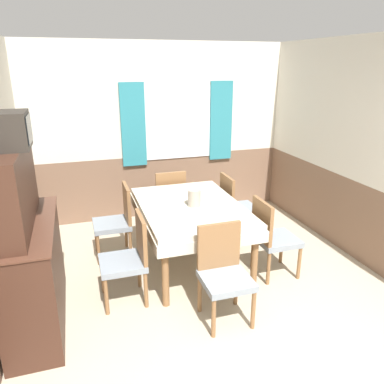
{
  "coord_description": "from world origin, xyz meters",
  "views": [
    {
      "loc": [
        -1.22,
        -1.63,
        2.28
      ],
      "look_at": [
        -0.02,
        2.18,
        0.91
      ],
      "focal_mm": 35.0,
      "sensor_mm": 36.0,
      "label": 1
    }
  ],
  "objects": [
    {
      "name": "chair_head_window",
      "position": [
        -0.04,
        3.21,
        0.48
      ],
      "size": [
        0.44,
        0.44,
        0.9
      ],
      "color": "brown",
      "rests_on": "ground_plane"
    },
    {
      "name": "sideboard",
      "position": [
        -1.71,
        1.61,
        0.7
      ],
      "size": [
        0.46,
        1.37,
        1.65
      ],
      "color": "#3D2319",
      "rests_on": "ground_plane"
    },
    {
      "name": "chair_left_near",
      "position": [
        -0.83,
        1.69,
        0.48
      ],
      "size": [
        0.44,
        0.44,
        0.9
      ],
      "rotation": [
        0.0,
        0.0,
        1.57
      ],
      "color": "brown",
      "rests_on": "ground_plane"
    },
    {
      "name": "chair_head_near",
      "position": [
        -0.04,
        1.16,
        0.48
      ],
      "size": [
        0.44,
        0.44,
        0.9
      ],
      "rotation": [
        0.0,
        0.0,
        3.14
      ],
      "color": "brown",
      "rests_on": "ground_plane"
    },
    {
      "name": "dining_table",
      "position": [
        -0.04,
        2.18,
        0.66
      ],
      "size": [
        1.15,
        1.62,
        0.76
      ],
      "color": "beige",
      "rests_on": "ground_plane"
    },
    {
      "name": "vase",
      "position": [
        -0.01,
        2.14,
        0.85
      ],
      "size": [
        0.15,
        0.15,
        0.19
      ],
      "color": "#A39989",
      "rests_on": "dining_table"
    },
    {
      "name": "tv",
      "position": [
        -1.7,
        1.54,
        1.8
      ],
      "size": [
        0.29,
        0.38,
        0.29
      ],
      "color": "#2D2823",
      "rests_on": "sideboard"
    },
    {
      "name": "wall_back",
      "position": [
        0.02,
        3.87,
        1.31
      ],
      "size": [
        4.27,
        0.09,
        2.6
      ],
      "color": "silver",
      "rests_on": "ground_plane"
    },
    {
      "name": "wall_right",
      "position": [
        1.96,
        1.92,
        1.3
      ],
      "size": [
        0.05,
        4.25,
        2.6
      ],
      "color": "silver",
      "rests_on": "ground_plane"
    },
    {
      "name": "chair_right_far",
      "position": [
        0.75,
        2.68,
        0.48
      ],
      "size": [
        0.44,
        0.44,
        0.9
      ],
      "rotation": [
        0.0,
        0.0,
        4.71
      ],
      "color": "brown",
      "rests_on": "ground_plane"
    },
    {
      "name": "chair_right_near",
      "position": [
        0.75,
        1.69,
        0.48
      ],
      "size": [
        0.44,
        0.44,
        0.9
      ],
      "rotation": [
        0.0,
        0.0,
        4.71
      ],
      "color": "brown",
      "rests_on": "ground_plane"
    },
    {
      "name": "chair_left_far",
      "position": [
        -0.83,
        2.68,
        0.48
      ],
      "size": [
        0.44,
        0.44,
        0.9
      ],
      "rotation": [
        0.0,
        0.0,
        1.57
      ],
      "color": "brown",
      "rests_on": "ground_plane"
    }
  ]
}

